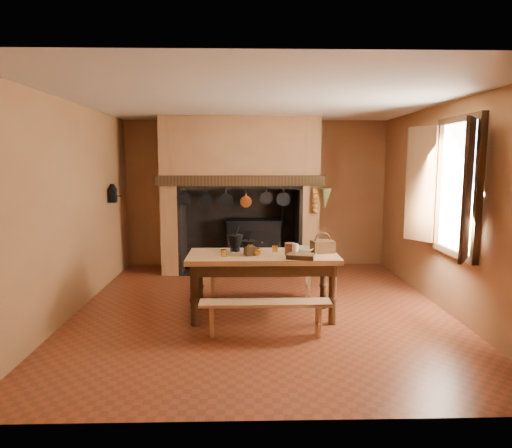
% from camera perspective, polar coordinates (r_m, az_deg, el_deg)
% --- Properties ---
extents(floor, '(5.50, 5.50, 0.00)m').
position_cam_1_polar(floor, '(6.41, 0.66, -10.53)').
color(floor, maroon).
rests_on(floor, ground).
extents(ceiling, '(5.50, 5.50, 0.00)m').
position_cam_1_polar(ceiling, '(6.13, 0.70, 15.15)').
color(ceiling, silver).
rests_on(ceiling, back_wall).
extents(back_wall, '(5.00, 0.02, 2.80)m').
position_cam_1_polar(back_wall, '(8.85, 0.01, 3.81)').
color(back_wall, olive).
rests_on(back_wall, floor).
extents(wall_left, '(0.02, 5.50, 2.80)m').
position_cam_1_polar(wall_left, '(6.52, -21.87, 1.82)').
color(wall_left, olive).
rests_on(wall_left, floor).
extents(wall_right, '(0.02, 5.50, 2.80)m').
position_cam_1_polar(wall_right, '(6.69, 22.61, 1.92)').
color(wall_right, olive).
rests_on(wall_right, floor).
extents(wall_front, '(5.00, 0.02, 2.80)m').
position_cam_1_polar(wall_front, '(3.39, 2.44, -2.65)').
color(wall_front, olive).
rests_on(wall_front, floor).
extents(chimney_breast, '(2.95, 0.96, 2.80)m').
position_cam_1_polar(chimney_breast, '(8.39, -1.98, 6.40)').
color(chimney_breast, olive).
rests_on(chimney_breast, floor).
extents(iron_range, '(1.12, 0.55, 1.60)m').
position_cam_1_polar(iron_range, '(8.66, -0.22, -2.38)').
color(iron_range, black).
rests_on(iron_range, floor).
extents(hearth_pans, '(0.51, 0.62, 0.20)m').
position_cam_1_polar(hearth_pans, '(8.56, -6.98, -5.23)').
color(hearth_pans, gold).
rests_on(hearth_pans, floor).
extents(hanging_pans, '(1.92, 0.29, 0.27)m').
position_cam_1_polar(hanging_pans, '(7.92, -2.28, 3.04)').
color(hanging_pans, black).
rests_on(hanging_pans, chimney_breast).
extents(onion_string, '(0.12, 0.10, 0.46)m').
position_cam_1_polar(onion_string, '(7.99, 7.38, 2.81)').
color(onion_string, '#9A601C').
rests_on(onion_string, chimney_breast).
extents(herb_bunch, '(0.20, 0.20, 0.35)m').
position_cam_1_polar(herb_bunch, '(8.02, 8.66, 3.16)').
color(herb_bunch, brown).
rests_on(herb_bunch, chimney_breast).
extents(window, '(0.39, 1.75, 1.76)m').
position_cam_1_polar(window, '(6.25, 22.98, 4.29)').
color(window, white).
rests_on(window, wall_right).
extents(wall_coffee_mill, '(0.23, 0.16, 0.31)m').
position_cam_1_polar(wall_coffee_mill, '(7.95, -17.50, 3.84)').
color(wall_coffee_mill, black).
rests_on(wall_coffee_mill, wall_left).
extents(work_table, '(1.93, 0.86, 0.83)m').
position_cam_1_polar(work_table, '(5.93, 0.84, -5.00)').
color(work_table, tan).
rests_on(work_table, floor).
extents(bench_front, '(1.51, 0.26, 0.43)m').
position_cam_1_polar(bench_front, '(5.34, 1.15, -10.73)').
color(bench_front, tan).
rests_on(bench_front, floor).
extents(bench_back, '(1.72, 0.30, 0.48)m').
position_cam_1_polar(bench_back, '(6.71, 0.58, -6.46)').
color(bench_back, tan).
rests_on(bench_back, floor).
extents(mortar_large, '(0.22, 0.22, 0.38)m').
position_cam_1_polar(mortar_large, '(6.06, -2.63, -2.26)').
color(mortar_large, black).
rests_on(mortar_large, work_table).
extents(mortar_small, '(0.18, 0.18, 0.31)m').
position_cam_1_polar(mortar_small, '(5.83, -0.95, -2.85)').
color(mortar_small, black).
rests_on(mortar_small, work_table).
extents(coffee_grinder, '(0.18, 0.15, 0.19)m').
position_cam_1_polar(coffee_grinder, '(5.80, -0.81, -3.25)').
color(coffee_grinder, '#381F11').
rests_on(coffee_grinder, work_table).
extents(brass_mug_a, '(0.10, 0.10, 0.09)m').
position_cam_1_polar(brass_mug_a, '(5.75, -4.06, -3.64)').
color(brass_mug_a, gold).
rests_on(brass_mug_a, work_table).
extents(brass_mug_b, '(0.10, 0.10, 0.09)m').
position_cam_1_polar(brass_mug_b, '(6.03, 2.39, -3.07)').
color(brass_mug_b, gold).
rests_on(brass_mug_b, work_table).
extents(mixing_bowl, '(0.36, 0.36, 0.07)m').
position_cam_1_polar(mixing_bowl, '(6.01, 5.95, -3.23)').
color(mixing_bowl, beige).
rests_on(mixing_bowl, work_table).
extents(stoneware_crock, '(0.16, 0.16, 0.16)m').
position_cam_1_polar(stoneware_crock, '(5.81, 4.23, -3.15)').
color(stoneware_crock, '#502E1E').
rests_on(stoneware_crock, work_table).
extents(glass_jar, '(0.10, 0.10, 0.16)m').
position_cam_1_polar(glass_jar, '(5.78, 4.88, -3.24)').
color(glass_jar, beige).
rests_on(glass_jar, work_table).
extents(wicker_basket, '(0.31, 0.25, 0.27)m').
position_cam_1_polar(wicker_basket, '(6.03, 8.31, -2.72)').
color(wicker_basket, '#4C3217').
rests_on(wicker_basket, work_table).
extents(wooden_tray, '(0.39, 0.33, 0.06)m').
position_cam_1_polar(wooden_tray, '(5.64, 5.70, -4.02)').
color(wooden_tray, '#381F11').
rests_on(wooden_tray, work_table).
extents(brass_cup, '(0.13, 0.13, 0.09)m').
position_cam_1_polar(brass_cup, '(5.80, 0.08, -3.52)').
color(brass_cup, gold).
rests_on(brass_cup, work_table).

